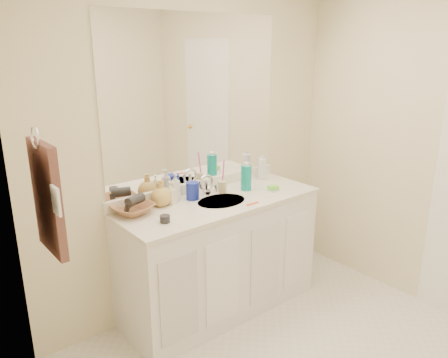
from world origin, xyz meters
name	(u,v)px	position (x,y,z in m)	size (l,w,h in m)	color
wall_back	(196,150)	(0.00, 1.30, 1.20)	(2.60, 0.02, 2.40)	#F5E9C0
wall_left	(110,275)	(-1.30, 0.00, 1.20)	(0.02, 2.60, 2.40)	#F5E9C0
vanity_cabinet	(220,257)	(0.00, 1.02, 0.42)	(1.50, 0.55, 0.85)	white
countertop	(220,202)	(0.00, 1.02, 0.86)	(1.52, 0.57, 0.03)	white
backsplash	(198,186)	(0.00, 1.29, 0.92)	(1.52, 0.03, 0.08)	white
sink_basin	(221,202)	(0.00, 1.00, 0.87)	(0.37, 0.37, 0.02)	beige
faucet	(206,187)	(0.00, 1.18, 0.94)	(0.02, 0.02, 0.11)	silver
mirror	(196,101)	(0.00, 1.29, 1.56)	(1.48, 0.01, 1.20)	white
blue_mug	(193,191)	(-0.14, 1.16, 0.94)	(0.09, 0.09, 0.13)	#1727A2
tan_cup	(222,187)	(0.12, 1.14, 0.92)	(0.07, 0.07, 0.09)	beige
toothbrush	(223,173)	(0.13, 1.14, 1.03)	(0.01, 0.01, 0.21)	#F74198
mouthwash_bottle	(246,178)	(0.30, 1.08, 0.98)	(0.08, 0.08, 0.19)	#0C968D
clear_pump_bottle	(262,169)	(0.58, 1.19, 0.97)	(0.07, 0.07, 0.18)	white
soap_dish	(273,190)	(0.44, 0.93, 0.89)	(0.09, 0.07, 0.01)	silver
green_soap	(273,188)	(0.44, 0.93, 0.90)	(0.07, 0.05, 0.03)	#7AEA39
orange_comb	(252,204)	(0.13, 0.82, 0.88)	(0.10, 0.02, 0.00)	#F55019
dark_jar	(165,219)	(-0.52, 0.93, 0.90)	(0.06, 0.06, 0.05)	#232227
soap_bottle_white	(176,187)	(-0.24, 1.23, 0.98)	(0.08, 0.08, 0.20)	silver
soap_bottle_cream	(170,193)	(-0.31, 1.19, 0.96)	(0.07, 0.07, 0.16)	#EFEBC3
soap_bottle_yellow	(161,193)	(-0.38, 1.20, 0.97)	(0.14, 0.14, 0.18)	tan
wicker_basket	(133,209)	(-0.60, 1.18, 0.91)	(0.26, 0.26, 0.06)	#905A3A
hair_dryer	(135,200)	(-0.58, 1.18, 0.97)	(0.07, 0.07, 0.13)	black
towel_ring	(35,137)	(-1.27, 0.77, 1.55)	(0.11, 0.11, 0.01)	silver
hand_towel	(47,198)	(-1.25, 0.77, 1.25)	(0.04, 0.32, 0.55)	#462925
switch_plate	(56,201)	(-1.27, 0.57, 1.30)	(0.01, 0.09, 0.13)	white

